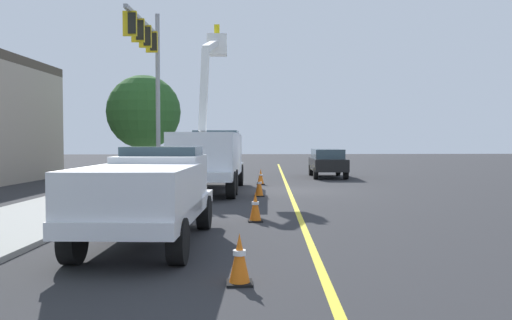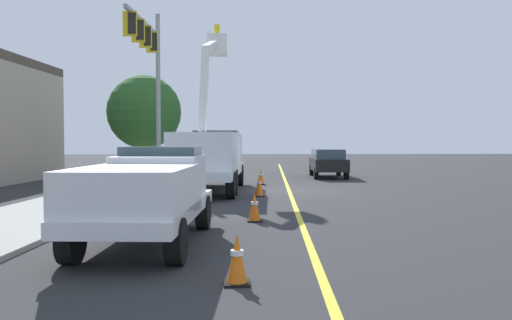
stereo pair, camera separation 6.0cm
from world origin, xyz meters
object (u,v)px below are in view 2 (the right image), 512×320
Objects in this scene: service_pickup_truck at (147,192)px; traffic_cone_mid_front at (255,207)px; traffic_signal_mast at (150,60)px; traffic_cone_mid_rear at (259,185)px; passing_minivan at (328,161)px; traffic_cone_trailing at (261,177)px; traffic_cone_leading at (237,259)px; utility_bucket_truck at (210,154)px.

service_pickup_truck reaches higher than traffic_cone_mid_front.
traffic_cone_mid_rear is at bearing -130.42° from traffic_signal_mast.
passing_minivan reaches higher than traffic_cone_trailing.
passing_minivan is 12.44m from traffic_signal_mast.
traffic_cone_mid_front is at bearing 175.66° from traffic_cone_mid_rear.
traffic_cone_mid_rear is at bearing 175.84° from traffic_cone_trailing.
passing_minivan reaches higher than traffic_cone_leading.
traffic_cone_leading is 1.00× the size of traffic_cone_trailing.
utility_bucket_truck reaches higher than traffic_cone_leading.
utility_bucket_truck is 3.27m from traffic_cone_mid_rear.
traffic_signal_mast is at bearing 122.41° from passing_minivan.
utility_bucket_truck is 4.14m from traffic_cone_trailing.
traffic_signal_mast reaches higher than traffic_cone_trailing.
service_pickup_truck reaches higher than passing_minivan.
traffic_cone_trailing is (14.61, -3.30, -0.73)m from service_pickup_truck.
traffic_cone_trailing is (-4.85, 4.32, -0.58)m from passing_minivan.
traffic_cone_mid_rear reaches higher than traffic_cone_mid_front.
utility_bucket_truck is 5.55m from traffic_signal_mast.
service_pickup_truck is (-11.46, 0.89, -0.51)m from utility_bucket_truck.
traffic_signal_mast is (-6.11, 9.62, 4.99)m from passing_minivan.
passing_minivan is at bearing -21.37° from service_pickup_truck.
utility_bucket_truck is 9.53× the size of traffic_cone_mid_rear.
service_pickup_truck is at bearing 167.29° from traffic_cone_trailing.
traffic_cone_mid_front is at bearing -157.06° from traffic_signal_mast.
traffic_cone_mid_front is 12.64m from traffic_signal_mast.
traffic_cone_mid_rear is (12.34, -1.03, 0.04)m from traffic_cone_leading.
traffic_cone_leading is at bearing -176.20° from utility_bucket_truck.
traffic_cone_trailing is (3.14, -2.40, -1.24)m from utility_bucket_truck.
service_pickup_truck is 3.84m from traffic_cone_mid_front.
traffic_signal_mast is at bearing 13.18° from traffic_cone_leading.
passing_minivan is 0.58× the size of traffic_signal_mast.
traffic_signal_mast reaches higher than utility_bucket_truck.
traffic_cone_mid_rear is (6.28, -0.48, 0.03)m from traffic_cone_mid_front.
traffic_cone_leading is 17.86m from traffic_signal_mast.
traffic_cone_trailing is 0.09× the size of traffic_signal_mast.
traffic_cone_leading is (-3.16, -1.87, -0.73)m from service_pickup_truck.
service_pickup_truck is 14.34m from traffic_signal_mast.
traffic_cone_mid_front is at bearing 162.60° from passing_minivan.
traffic_cone_mid_rear is at bearing -17.54° from service_pickup_truck.
traffic_cone_leading reaches higher than traffic_cone_trailing.
traffic_cone_mid_rear is at bearing -138.73° from utility_bucket_truck.
traffic_signal_mast is at bearing 56.88° from utility_bucket_truck.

